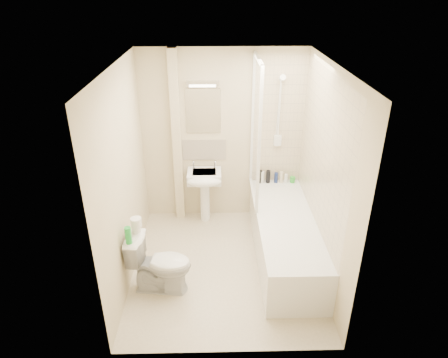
{
  "coord_description": "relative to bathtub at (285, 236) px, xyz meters",
  "views": [
    {
      "loc": [
        -0.1,
        -3.87,
        3.15
      ],
      "look_at": [
        -0.01,
        0.2,
        1.1
      ],
      "focal_mm": 32.0,
      "sensor_mm": 36.0,
      "label": 1
    }
  ],
  "objects": [
    {
      "name": "strip_light",
      "position": [
        -1.01,
        1.02,
        1.66
      ],
      "size": [
        0.42,
        0.07,
        0.07
      ],
      "primitive_type": "cube",
      "color": "silver",
      "rests_on": "wall_back"
    },
    {
      "name": "toilet_roll_upper",
      "position": [
        -1.7,
        -0.49,
        0.55
      ],
      "size": [
        0.12,
        0.12,
        0.1
      ],
      "primitive_type": "cylinder",
      "color": "white",
      "rests_on": "toilet_roll_lower"
    },
    {
      "name": "mirror",
      "position": [
        -1.01,
        1.04,
        1.29
      ],
      "size": [
        0.46,
        0.01,
        0.6
      ],
      "primitive_type": "cube",
      "color": "white",
      "rests_on": "wall_back"
    },
    {
      "name": "bottle_black_b",
      "position": [
        -0.11,
        0.96,
        0.35
      ],
      "size": [
        0.06,
        0.06,
        0.19
      ],
      "primitive_type": "cylinder",
      "color": "black",
      "rests_on": "bathtub"
    },
    {
      "name": "toilet",
      "position": [
        -1.47,
        -0.56,
        0.06
      ],
      "size": [
        0.54,
        0.77,
        0.69
      ],
      "primitive_type": "imported",
      "rotation": [
        0.0,
        0.0,
        1.46
      ],
      "color": "white",
      "rests_on": "ground"
    },
    {
      "name": "splashback",
      "position": [
        -1.01,
        1.04,
        0.74
      ],
      "size": [
        0.6,
        0.02,
        0.3
      ],
      "primitive_type": "cube",
      "color": "beige",
      "rests_on": "wall_back"
    },
    {
      "name": "bottle_cream",
      "position": [
        0.08,
        0.96,
        0.34
      ],
      "size": [
        0.05,
        0.05,
        0.16
      ],
      "primitive_type": "cylinder",
      "color": "beige",
      "rests_on": "bathtub"
    },
    {
      "name": "pipe_boxing",
      "position": [
        -1.37,
        0.99,
        0.91
      ],
      "size": [
        0.12,
        0.12,
        2.4
      ],
      "primitive_type": "cube",
      "color": "beige",
      "rests_on": "ground"
    },
    {
      "name": "tile_right",
      "position": [
        0.34,
        0.0,
        1.14
      ],
      "size": [
        0.01,
        2.1,
        1.75
      ],
      "primitive_type": "cube",
      "color": "beige",
      "rests_on": "wall_right"
    },
    {
      "name": "bottle_black_a",
      "position": [
        -0.22,
        0.96,
        0.36
      ],
      "size": [
        0.05,
        0.05,
        0.19
      ],
      "primitive_type": "cylinder",
      "color": "black",
      "rests_on": "bathtub"
    },
    {
      "name": "shower_screen",
      "position": [
        -0.35,
        0.6,
        1.16
      ],
      "size": [
        0.04,
        0.92,
        1.8
      ],
      "color": "white",
      "rests_on": "bathtub"
    },
    {
      "name": "green_bottle",
      "position": [
        -1.76,
        -0.65,
        0.5
      ],
      "size": [
        0.07,
        0.07,
        0.19
      ],
      "primitive_type": "cylinder",
      "color": "green",
      "rests_on": "toilet"
    },
    {
      "name": "bottle_blue",
      "position": [
        0.0,
        0.96,
        0.34
      ],
      "size": [
        0.05,
        0.05,
        0.15
      ],
      "primitive_type": "cylinder",
      "color": "navy",
      "rests_on": "bathtub"
    },
    {
      "name": "shower_fixture",
      "position": [
        -0.0,
        0.99,
        1.26
      ],
      "size": [
        0.1,
        0.16,
        0.99
      ],
      "color": "white",
      "rests_on": "wall_back"
    },
    {
      "name": "floor",
      "position": [
        -0.75,
        -0.2,
        -0.29
      ],
      "size": [
        2.5,
        2.5,
        0.0
      ],
      "primitive_type": "plane",
      "color": "beige",
      "rests_on": "ground"
    },
    {
      "name": "wall_right",
      "position": [
        0.35,
        -0.2,
        0.91
      ],
      "size": [
        0.02,
        2.5,
        2.4
      ],
      "primitive_type": "cube",
      "color": "beige",
      "rests_on": "ground"
    },
    {
      "name": "bottle_white_b",
      "position": [
        0.15,
        0.96,
        0.32
      ],
      "size": [
        0.05,
        0.05,
        0.13
      ],
      "primitive_type": "cylinder",
      "color": "white",
      "rests_on": "bathtub"
    },
    {
      "name": "pedestal_sink",
      "position": [
        -1.01,
        0.81,
        0.34
      ],
      "size": [
        0.46,
        0.45,
        0.89
      ],
      "color": "white",
      "rests_on": "ground"
    },
    {
      "name": "tile_back",
      "position": [
        0.0,
        1.04,
        1.14
      ],
      "size": [
        0.7,
        0.01,
        1.75
      ],
      "primitive_type": "cube",
      "color": "beige",
      "rests_on": "wall_back"
    },
    {
      "name": "bottle_white_a",
      "position": [
        -0.19,
        0.96,
        0.35
      ],
      "size": [
        0.06,
        0.06,
        0.17
      ],
      "primitive_type": "cylinder",
      "color": "silver",
      "rests_on": "bathtub"
    },
    {
      "name": "bathtub",
      "position": [
        0.0,
        0.0,
        0.0
      ],
      "size": [
        0.7,
        2.1,
        0.55
      ],
      "color": "white",
      "rests_on": "ground"
    },
    {
      "name": "wall_left",
      "position": [
        -1.85,
        -0.2,
        0.91
      ],
      "size": [
        0.02,
        2.5,
        2.4
      ],
      "primitive_type": "cube",
      "color": "beige",
      "rests_on": "ground"
    },
    {
      "name": "ceiling",
      "position": [
        -0.75,
        -0.2,
        2.11
      ],
      "size": [
        2.2,
        2.5,
        0.02
      ],
      "primitive_type": "cube",
      "color": "white",
      "rests_on": "wall_back"
    },
    {
      "name": "toilet_roll_lower",
      "position": [
        -1.72,
        -0.45,
        0.45
      ],
      "size": [
        0.1,
        0.1,
        0.1
      ],
      "primitive_type": "cylinder",
      "color": "white",
      "rests_on": "toilet"
    },
    {
      "name": "wall_back",
      "position": [
        -0.75,
        1.05,
        0.91
      ],
      "size": [
        2.2,
        0.02,
        2.4
      ],
      "primitive_type": "cube",
      "color": "beige",
      "rests_on": "ground"
    },
    {
      "name": "bottle_green",
      "position": [
        0.24,
        0.96,
        0.3
      ],
      "size": [
        0.07,
        0.07,
        0.08
      ],
      "primitive_type": "cylinder",
      "color": "green",
      "rests_on": "bathtub"
    }
  ]
}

